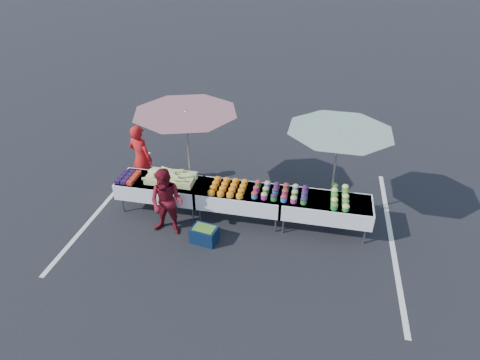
% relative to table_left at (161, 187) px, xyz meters
% --- Properties ---
extents(ground, '(80.00, 80.00, 0.00)m').
position_rel_table_left_xyz_m(ground, '(1.80, 0.00, -0.58)').
color(ground, black).
extents(stripe_left, '(0.10, 5.00, 0.00)m').
position_rel_table_left_xyz_m(stripe_left, '(-1.40, 0.00, -0.58)').
color(stripe_left, silver).
rests_on(stripe_left, ground).
extents(stripe_right, '(0.10, 5.00, 0.00)m').
position_rel_table_left_xyz_m(stripe_right, '(5.00, 0.00, -0.58)').
color(stripe_right, silver).
rests_on(stripe_right, ground).
extents(table_left, '(1.86, 0.81, 0.75)m').
position_rel_table_left_xyz_m(table_left, '(0.00, 0.00, 0.00)').
color(table_left, white).
rests_on(table_left, ground).
extents(table_center, '(1.86, 0.81, 0.75)m').
position_rel_table_left_xyz_m(table_center, '(1.80, 0.00, 0.00)').
color(table_center, white).
rests_on(table_center, ground).
extents(table_right, '(1.86, 0.81, 0.75)m').
position_rel_table_left_xyz_m(table_right, '(3.60, 0.00, 0.00)').
color(table_right, white).
rests_on(table_right, ground).
extents(berry_punnets, '(0.40, 0.54, 0.08)m').
position_rel_table_left_xyz_m(berry_punnets, '(-0.71, -0.06, 0.21)').
color(berry_punnets, black).
rests_on(berry_punnets, table_left).
extents(corn_pile, '(1.16, 0.57, 0.26)m').
position_rel_table_left_xyz_m(corn_pile, '(0.25, 0.05, 0.26)').
color(corn_pile, '#A4C364').
rests_on(corn_pile, table_left).
extents(plastic_bags, '(0.30, 0.25, 0.05)m').
position_rel_table_left_xyz_m(plastic_bags, '(0.30, -0.30, 0.19)').
color(plastic_bags, white).
rests_on(plastic_bags, table_left).
extents(carrot_bowls, '(0.75, 0.69, 0.11)m').
position_rel_table_left_xyz_m(carrot_bowls, '(1.55, -0.01, 0.22)').
color(carrot_bowls, orange).
rests_on(carrot_bowls, table_center).
extents(potato_cups, '(1.14, 0.58, 0.16)m').
position_rel_table_left_xyz_m(potato_cups, '(2.65, 0.00, 0.25)').
color(potato_cups, '#286EBD').
rests_on(potato_cups, table_right).
extents(bean_baskets, '(0.36, 0.86, 0.15)m').
position_rel_table_left_xyz_m(bean_baskets, '(3.86, 0.08, 0.24)').
color(bean_baskets, '#20822B').
rests_on(bean_baskets, table_right).
extents(vendor, '(0.70, 0.57, 1.68)m').
position_rel_table_left_xyz_m(vendor, '(-0.74, 0.73, 0.26)').
color(vendor, red).
rests_on(vendor, ground).
extents(customer, '(0.76, 0.61, 1.49)m').
position_rel_table_left_xyz_m(customer, '(0.45, -0.75, 0.16)').
color(customer, maroon).
rests_on(customer, ground).
extents(umbrella_left, '(2.38, 2.38, 2.27)m').
position_rel_table_left_xyz_m(umbrella_left, '(0.57, 0.40, 1.47)').
color(umbrella_left, black).
rests_on(umbrella_left, ground).
extents(umbrella_right, '(2.73, 2.73, 2.15)m').
position_rel_table_left_xyz_m(umbrella_right, '(3.69, 0.40, 1.37)').
color(umbrella_right, black).
rests_on(umbrella_right, ground).
extents(storage_bin, '(0.57, 0.45, 0.34)m').
position_rel_table_left_xyz_m(storage_bin, '(1.25, -0.89, -0.41)').
color(storage_bin, '#0B1B38').
rests_on(storage_bin, ground).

